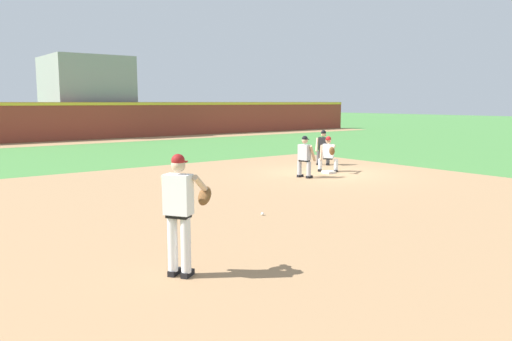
% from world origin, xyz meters
% --- Properties ---
extents(ground_plane, '(160.00, 160.00, 0.00)m').
position_xyz_m(ground_plane, '(0.00, 0.00, 0.00)').
color(ground_plane, '#47843D').
extents(infield_dirt_patch, '(18.00, 18.00, 0.01)m').
position_xyz_m(infield_dirt_patch, '(-4.86, -3.19, 0.00)').
color(infield_dirt_patch, '#A87F56').
rests_on(infield_dirt_patch, ground).
extents(warning_track_strip, '(48.00, 3.20, 0.01)m').
position_xyz_m(warning_track_strip, '(0.00, 20.00, 0.00)').
color(warning_track_strip, '#A87F56').
rests_on(warning_track_strip, ground).
extents(first_base_bag, '(0.38, 0.38, 0.09)m').
position_xyz_m(first_base_bag, '(0.00, 0.00, 0.04)').
color(first_base_bag, white).
rests_on(first_base_bag, ground).
extents(baseball, '(0.07, 0.07, 0.07)m').
position_xyz_m(baseball, '(-6.21, -3.94, 0.04)').
color(baseball, white).
rests_on(baseball, ground).
extents(pitcher, '(0.84, 0.57, 1.86)m').
position_xyz_m(pitcher, '(-9.68, -6.38, 1.06)').
color(pitcher, black).
rests_on(pitcher, ground).
extents(first_baseman, '(0.80, 1.05, 1.34)m').
position_xyz_m(first_baseman, '(0.26, 0.28, 0.73)').
color(first_baseman, black).
rests_on(first_baseman, ground).
extents(baserunner, '(0.51, 0.64, 1.46)m').
position_xyz_m(baserunner, '(-1.45, -0.26, 0.79)').
color(baserunner, black).
rests_on(baserunner, ground).
extents(umpire, '(0.65, 0.68, 1.46)m').
position_xyz_m(umpire, '(1.58, 1.86, 0.79)').
color(umpire, black).
rests_on(umpire, ground).
extents(outfield_wall, '(48.00, 0.54, 2.60)m').
position_xyz_m(outfield_wall, '(0.00, 22.00, 1.39)').
color(outfield_wall, brown).
rests_on(outfield_wall, ground).
extents(stadium_seating_block, '(5.71, 5.90, 6.00)m').
position_xyz_m(stadium_seating_block, '(0.00, 25.75, 3.02)').
color(stadium_seating_block, gray).
rests_on(stadium_seating_block, ground).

